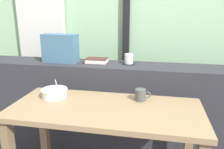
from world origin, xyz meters
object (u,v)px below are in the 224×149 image
Objects in this scene: juice_glass at (129,59)px; closed_book at (96,61)px; coaster_square at (129,64)px; soup_bowl at (55,93)px; throw_pillow at (60,48)px; breakfast_table at (105,124)px; ceramic_mug at (141,95)px.

juice_glass is 0.44× the size of closed_book.
soup_bowl is (-0.49, -0.51, -0.13)m from coaster_square.
throw_pillow is 1.65× the size of soup_bowl.
juice_glass is (0.00, 0.00, 0.04)m from coaster_square.
closed_book is 1.04× the size of soup_bowl.
breakfast_table is 0.69m from coaster_square.
juice_glass is 0.28× the size of throw_pillow.
throw_pillow is 2.83× the size of ceramic_mug.
juice_glass reaches higher than breakfast_table.
soup_bowl is at bearing -133.65° from coaster_square.
closed_book is 0.35m from throw_pillow.
coaster_square is 0.50× the size of closed_book.
coaster_square is (0.08, 0.62, 0.28)m from breakfast_table.
coaster_square is at bearing 107.48° from ceramic_mug.
throw_pillow is 0.56m from soup_bowl.
soup_bowl is 1.71× the size of ceramic_mug.
juice_glass is 0.46× the size of soup_bowl.
soup_bowl reaches higher than ceramic_mug.
coaster_square reaches higher than breakfast_table.
closed_book is at bearing 4.38° from throw_pillow.
closed_book is at bearing 69.22° from soup_bowl.
coaster_square is 0.72m from soup_bowl.
closed_book reaches higher than ceramic_mug.
ceramic_mug reaches higher than breakfast_table.
closed_book is 0.56m from soup_bowl.
soup_bowl is 0.64m from ceramic_mug.
soup_bowl is (-0.41, 0.11, 0.15)m from breakfast_table.
juice_glass reaches higher than closed_book.
soup_bowl is (-0.49, -0.51, -0.17)m from juice_glass.
closed_book is 0.65m from ceramic_mug.
juice_glass reaches higher than coaster_square.
throw_pillow is (-0.64, -0.03, 0.13)m from coaster_square.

